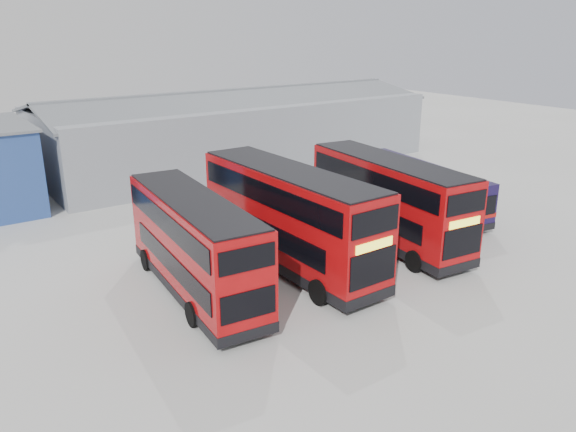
{
  "coord_description": "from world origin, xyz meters",
  "views": [
    {
      "loc": [
        -14.6,
        -19.06,
        10.54
      ],
      "look_at": [
        -0.22,
        1.21,
        2.1
      ],
      "focal_mm": 35.0,
      "sensor_mm": 36.0,
      "label": 1
    }
  ],
  "objects_px": {
    "double_decker_centre": "(289,219)",
    "double_decker_right": "(388,202)",
    "single_decker_blue": "(418,189)",
    "maintenance_shed": "(236,130)",
    "double_decker_left": "(195,247)"
  },
  "relations": [
    {
      "from": "double_decker_left",
      "to": "single_decker_blue",
      "type": "distance_m",
      "value": 15.9
    },
    {
      "from": "single_decker_blue",
      "to": "maintenance_shed",
      "type": "bearing_deg",
      "value": -73.63
    },
    {
      "from": "double_decker_right",
      "to": "double_decker_left",
      "type": "bearing_deg",
      "value": -175.54
    },
    {
      "from": "double_decker_left",
      "to": "double_decker_centre",
      "type": "height_order",
      "value": "double_decker_centre"
    },
    {
      "from": "maintenance_shed",
      "to": "double_decker_right",
      "type": "height_order",
      "value": "maintenance_shed"
    },
    {
      "from": "maintenance_shed",
      "to": "double_decker_centre",
      "type": "height_order",
      "value": "maintenance_shed"
    },
    {
      "from": "double_decker_left",
      "to": "double_decker_centre",
      "type": "xyz_separation_m",
      "value": [
        4.74,
        0.05,
        0.23
      ]
    },
    {
      "from": "double_decker_right",
      "to": "single_decker_blue",
      "type": "xyz_separation_m",
      "value": [
        5.18,
        2.65,
        -0.79
      ]
    },
    {
      "from": "double_decker_centre",
      "to": "double_decker_right",
      "type": "xyz_separation_m",
      "value": [
        5.8,
        -0.38,
        -0.13
      ]
    },
    {
      "from": "maintenance_shed",
      "to": "single_decker_blue",
      "type": "xyz_separation_m",
      "value": [
        2.23,
        -17.37,
        -1.23
      ]
    },
    {
      "from": "double_decker_centre",
      "to": "double_decker_right",
      "type": "distance_m",
      "value": 5.81
    },
    {
      "from": "double_decker_left",
      "to": "double_decker_centre",
      "type": "bearing_deg",
      "value": -174.05
    },
    {
      "from": "double_decker_right",
      "to": "single_decker_blue",
      "type": "relative_size",
      "value": 1.01
    },
    {
      "from": "maintenance_shed",
      "to": "double_decker_centre",
      "type": "relative_size",
      "value": 2.8
    },
    {
      "from": "double_decker_right",
      "to": "single_decker_blue",
      "type": "height_order",
      "value": "double_decker_right"
    }
  ]
}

